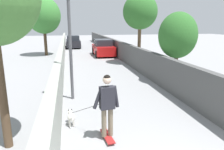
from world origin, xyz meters
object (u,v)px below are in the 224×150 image
tree_right_near (140,12)px  car_near (103,48)px  tree_right_distant (178,36)px  tree_left_far (44,16)px  lamp_post (69,24)px  person_skateboarder (107,101)px  car_far (73,42)px  dog (71,117)px  skateboard (107,136)px

tree_right_near → car_near: (4.72, 1.97, -3.10)m
tree_right_near → tree_right_distant: size_ratio=1.43×
tree_right_distant → car_near: 10.56m
tree_left_far → car_near: tree_left_far is taller
lamp_post → person_skateboarder: size_ratio=2.59×
lamp_post → car_far: 19.13m
tree_left_far → lamp_post: 13.02m
dog → car_near: size_ratio=0.33×
tree_right_distant → car_near: bearing=11.3°
lamp_post → person_skateboarder: (-3.34, -0.82, -1.91)m
tree_left_far → car_far: bearing=-24.1°
tree_left_far → lamp_post: (-12.82, -2.16, -0.74)m
lamp_post → car_near: lamp_post is taller
tree_right_distant → skateboard: 6.84m
tree_left_far → dog: bearing=-172.3°
tree_right_distant → car_near: tree_right_distant is taller
tree_right_distant → tree_right_near: bearing=0.7°
car_near → dog: bearing=166.6°
tree_right_distant → car_far: 18.35m
lamp_post → tree_right_distant: bearing=-75.9°
person_skateboarder → dog: 1.57m
dog → car_near: bearing=-13.4°
tree_right_near → skateboard: 11.67m
person_skateboarder → car_far: size_ratio=0.41×
tree_left_far → skateboard: 16.83m
tree_right_near → tree_right_distant: bearing=-179.3°
tree_left_far → lamp_post: bearing=-170.4°
tree_right_near → dog: size_ratio=4.03×
tree_left_far → dog: (-15.17, -2.06, -3.45)m
car_near → car_far: 7.90m
lamp_post → car_far: lamp_post is taller
skateboard → person_skateboarder: 1.00m
tree_right_distant → car_far: bearing=14.7°
dog → car_far: size_ratio=0.31×
tree_left_far → person_skateboarder: (-16.16, -2.98, -2.65)m
tree_right_near → skateboard: bearing=156.8°
person_skateboarder → car_far: (22.33, 0.22, -0.35)m
person_skateboarder → car_far: person_skateboarder is taller
lamp_post → car_near: size_ratio=1.12×
person_skateboarder → car_near: size_ratio=0.43×
tree_right_distant → dog: 6.83m
skateboard → person_skateboarder: (-0.00, 0.00, 1.00)m
tree_right_near → person_skateboarder: tree_right_near is taller
person_skateboarder → car_near: bearing=-9.1°
skateboard → car_far: 22.34m
car_far → tree_right_distant: bearing=-165.3°
tree_left_far → lamp_post: size_ratio=1.24×
person_skateboarder → lamp_post: bearing=13.8°
skateboard → car_far: bearing=0.6°
tree_right_distant → car_far: size_ratio=0.88×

